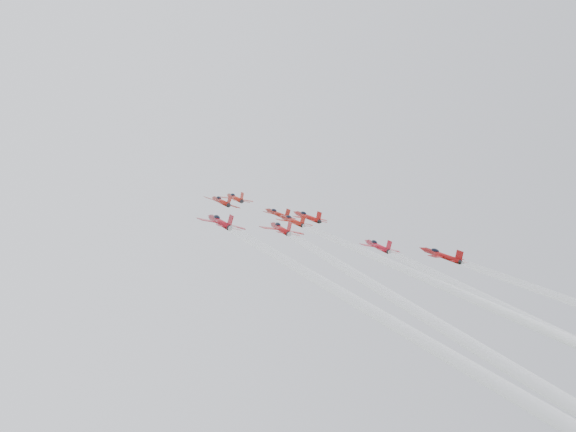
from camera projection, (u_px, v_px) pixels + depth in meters
name	position (u px, v px, depth m)	size (l,w,h in m)	color
jet_lead	(235.00, 198.00, 176.98)	(10.11, 13.04, 7.91)	#A71D0F
jet_row2_left	(221.00, 201.00, 159.66)	(9.99, 12.88, 7.82)	maroon
jet_row2_center	(277.00, 214.00, 159.18)	(9.28, 11.97, 7.26)	maroon
jet_row2_right	(307.00, 217.00, 168.20)	(10.27, 13.24, 8.04)	#A91310
jet_center	(399.00, 271.00, 108.51)	(9.62, 91.92, 51.59)	#A3190F
jet_rear_farleft	(333.00, 295.00, 77.56)	(9.94, 94.94, 53.29)	maroon
jet_rear_left	(407.00, 295.00, 88.22)	(9.71, 92.74, 52.06)	#A50F12
jet_rear_right	(534.00, 314.00, 95.55)	(9.49, 90.64, 50.88)	#AC1021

